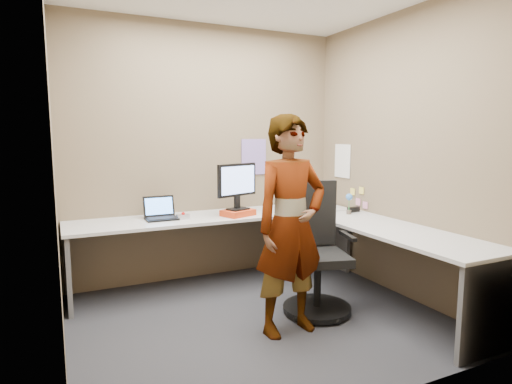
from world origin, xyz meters
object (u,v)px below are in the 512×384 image
desk (283,236)px  office_chair (315,260)px  monitor (237,183)px  person (291,226)px

desk → office_chair: (0.09, -0.42, -0.13)m
monitor → office_chair: bearing=-88.1°
office_chair → person: (-0.40, -0.26, 0.39)m
monitor → person: person is taller
desk → office_chair: size_ratio=2.66×
desk → office_chair: office_chair is taller
office_chair → monitor: bearing=127.4°
person → desk: bearing=60.4°
monitor → person: (-0.04, -1.16, -0.22)m
desk → person: (-0.31, -0.68, 0.26)m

